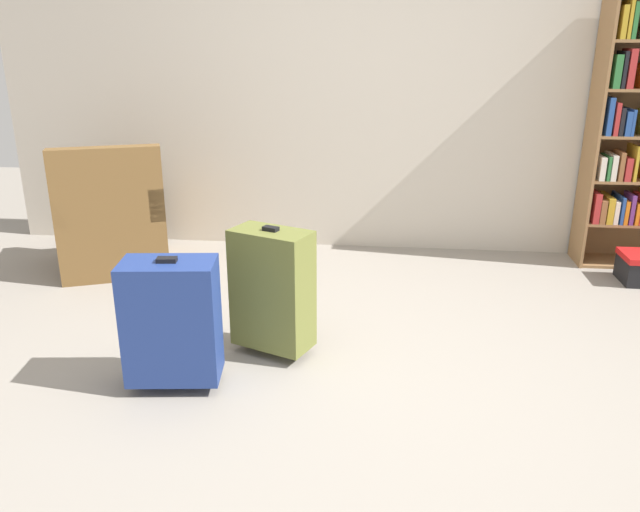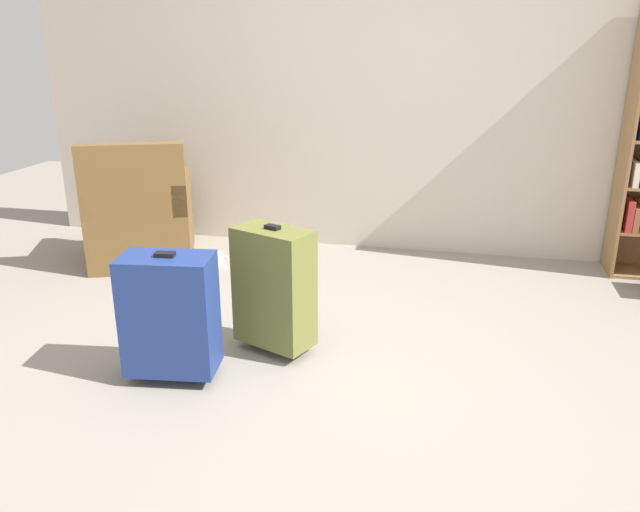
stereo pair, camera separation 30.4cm
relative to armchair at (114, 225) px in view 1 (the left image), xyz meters
name	(u,v)px [view 1 (the left image)]	position (x,y,z in m)	size (l,w,h in m)	color
ground_plane	(344,390)	(1.73, -1.48, -0.32)	(9.78, 9.78, 0.00)	gray
back_wall	(369,75)	(1.73, 0.73, 0.98)	(5.59, 0.10, 2.60)	beige
armchair	(114,225)	(0.00, 0.00, 0.00)	(0.91, 0.91, 0.90)	brown
mug	(197,263)	(0.57, 0.02, -0.27)	(0.12, 0.08, 0.10)	white
suitcase_olive	(272,289)	(1.34, -1.15, 0.04)	(0.45, 0.35, 0.68)	brown
suitcase_navy_blue	(172,321)	(0.94, -1.52, 0.02)	(0.45, 0.29, 0.64)	navy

